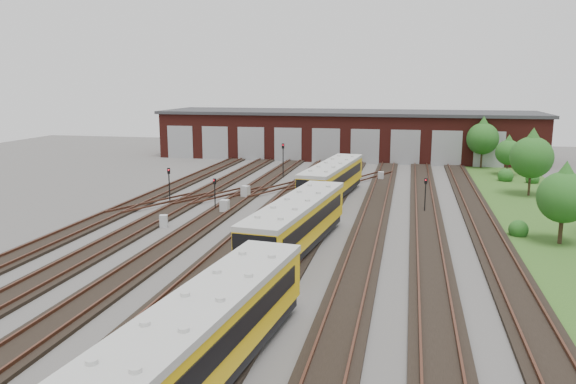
# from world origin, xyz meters

# --- Properties ---
(ground) EXTENTS (120.00, 120.00, 0.00)m
(ground) POSITION_xyz_m (0.00, 0.00, 0.00)
(ground) COLOR #474441
(ground) RESTS_ON ground
(track_network) EXTENTS (30.40, 70.00, 0.33)m
(track_network) POSITION_xyz_m (-0.17, 0.59, 0.11)
(track_network) COLOR black
(track_network) RESTS_ON ground
(maintenance_shed) EXTENTS (51.00, 12.50, 6.35)m
(maintenance_shed) POSITION_xyz_m (-0.01, 39.97, 3.20)
(maintenance_shed) COLOR #4B1712
(maintenance_shed) RESTS_ON ground
(grass_verge) EXTENTS (8.00, 55.00, 0.05)m
(grass_verge) POSITION_xyz_m (19.00, 10.00, 0.03)
(grass_verge) COLOR #244818
(grass_verge) RESTS_ON ground
(metro_train) EXTENTS (4.05, 46.15, 2.88)m
(metro_train) POSITION_xyz_m (2.00, -4.65, 1.81)
(metro_train) COLOR black
(metro_train) RESTS_ON ground
(signal_mast_0) EXTENTS (0.29, 0.28, 3.02)m
(signal_mast_0) POSITION_xyz_m (-11.60, 7.00, 1.95)
(signal_mast_0) COLOR black
(signal_mast_0) RESTS_ON ground
(signal_mast_1) EXTENTS (0.27, 0.26, 2.65)m
(signal_mast_1) POSITION_xyz_m (-6.68, 4.81, 1.71)
(signal_mast_1) COLOR black
(signal_mast_1) RESTS_ON ground
(signal_mast_2) EXTENTS (0.30, 0.29, 3.73)m
(signal_mast_2) POSITION_xyz_m (-4.84, 21.64, 2.37)
(signal_mast_2) COLOR black
(signal_mast_2) RESTS_ON ground
(signal_mast_3) EXTENTS (0.25, 0.23, 2.81)m
(signal_mast_3) POSITION_xyz_m (9.92, 7.62, 1.80)
(signal_mast_3) COLOR black
(signal_mast_3) RESTS_ON ground
(relay_cabinet_0) EXTENTS (0.64, 0.58, 0.90)m
(relay_cabinet_0) POSITION_xyz_m (-8.53, -0.96, 0.45)
(relay_cabinet_0) COLOR #B0B3B5
(relay_cabinet_0) RESTS_ON ground
(relay_cabinet_1) EXTENTS (0.81, 0.73, 1.14)m
(relay_cabinet_1) POSITION_xyz_m (-5.67, 10.04, 0.57)
(relay_cabinet_1) COLOR #B0B3B5
(relay_cabinet_1) RESTS_ON ground
(relay_cabinet_2) EXTENTS (0.70, 0.59, 1.11)m
(relay_cabinet_2) POSITION_xyz_m (-5.60, 4.03, 0.55)
(relay_cabinet_2) COLOR #B0B3B5
(relay_cabinet_2) RESTS_ON ground
(relay_cabinet_3) EXTENTS (0.67, 0.61, 0.93)m
(relay_cabinet_3) POSITION_xyz_m (-1.89, 17.56, 0.47)
(relay_cabinet_3) COLOR #B0B3B5
(relay_cabinet_3) RESTS_ON ground
(relay_cabinet_4) EXTENTS (0.62, 0.53, 0.94)m
(relay_cabinet_4) POSITION_xyz_m (5.69, 22.05, 0.47)
(relay_cabinet_4) COLOR #B0B3B5
(relay_cabinet_4) RESTS_ON ground
(tree_0) EXTENTS (3.78, 3.78, 6.27)m
(tree_0) POSITION_xyz_m (17.08, 33.40, 4.03)
(tree_0) COLOR #302316
(tree_0) RESTS_ON ground
(tree_1) EXTENTS (2.77, 2.77, 4.60)m
(tree_1) POSITION_xyz_m (19.23, 28.09, 2.95)
(tree_1) COLOR #302316
(tree_1) RESTS_ON ground
(tree_2) EXTENTS (3.78, 3.78, 6.26)m
(tree_2) POSITION_xyz_m (19.37, 16.58, 4.03)
(tree_2) COLOR #302316
(tree_2) RESTS_ON ground
(tree_3) EXTENTS (3.28, 3.28, 5.44)m
(tree_3) POSITION_xyz_m (18.25, 0.46, 3.49)
(tree_3) COLOR #302316
(tree_3) RESTS_ON ground
(bush_0) EXTENTS (1.30, 1.30, 1.30)m
(bush_0) POSITION_xyz_m (16.00, 2.01, 0.65)
(bush_0) COLOR #1E4513
(bush_0) RESTS_ON ground
(bush_1) EXTENTS (1.59, 1.59, 1.59)m
(bush_1) POSITION_xyz_m (18.52, 24.29, 0.79)
(bush_1) COLOR #1E4513
(bush_1) RESTS_ON ground
(bush_2) EXTENTS (1.36, 1.36, 1.36)m
(bush_2) POSITION_xyz_m (21.05, 23.59, 0.68)
(bush_2) COLOR #1E4513
(bush_2) RESTS_ON ground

